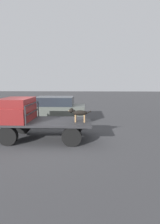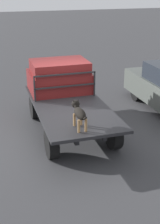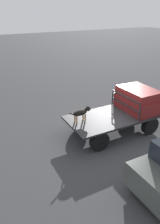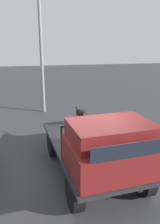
% 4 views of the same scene
% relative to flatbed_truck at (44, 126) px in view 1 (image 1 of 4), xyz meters
% --- Properties ---
extents(ground_plane, '(80.00, 80.00, 0.00)m').
position_rel_flatbed_truck_xyz_m(ground_plane, '(0.00, 0.00, -0.61)').
color(ground_plane, '#38383A').
extents(flatbed_truck, '(4.11, 1.95, 0.83)m').
position_rel_flatbed_truck_xyz_m(flatbed_truck, '(0.00, 0.00, 0.00)').
color(flatbed_truck, black).
rests_on(flatbed_truck, ground).
extents(truck_cab, '(1.44, 1.83, 0.98)m').
position_rel_flatbed_truck_xyz_m(truck_cab, '(1.25, 0.00, 0.69)').
color(truck_cab, maroon).
rests_on(truck_cab, flatbed_truck).
extents(truck_headboard, '(0.04, 1.83, 0.76)m').
position_rel_flatbed_truck_xyz_m(truck_headboard, '(0.49, 0.00, 0.73)').
color(truck_headboard, '#232326').
rests_on(truck_headboard, flatbed_truck).
extents(dog, '(0.97, 0.23, 0.62)m').
position_rel_flatbed_truck_xyz_m(dog, '(-1.49, 0.18, 0.61)').
color(dog, '#9E7547').
rests_on(dog, flatbed_truck).
extents(parked_sedan, '(4.30, 1.85, 1.56)m').
position_rel_flatbed_truck_xyz_m(parked_sedan, '(0.37, -3.77, 0.18)').
color(parked_sedan, black).
rests_on(parked_sedan, ground).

